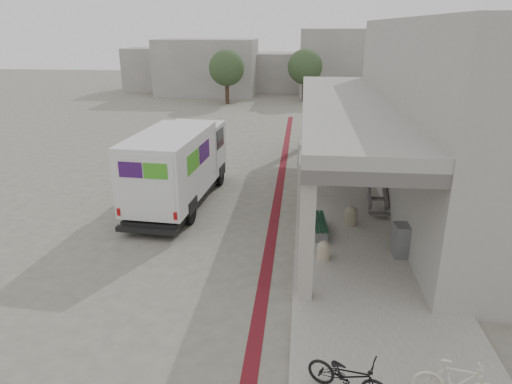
# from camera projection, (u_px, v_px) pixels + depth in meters

# --- Properties ---
(ground) EXTENTS (120.00, 120.00, 0.00)m
(ground) POSITION_uv_depth(u_px,v_px,m) (242.00, 238.00, 15.36)
(ground) COLOR #666257
(ground) RESTS_ON ground
(bike_lane_stripe) EXTENTS (0.35, 40.00, 0.01)m
(bike_lane_stripe) POSITION_uv_depth(u_px,v_px,m) (275.00, 216.00, 17.13)
(bike_lane_stripe) COLOR maroon
(bike_lane_stripe) RESTS_ON ground
(sidewalk) EXTENTS (4.40, 28.00, 0.12)m
(sidewalk) POSITION_uv_depth(u_px,v_px,m) (362.00, 242.00, 14.96)
(sidewalk) COLOR gray
(sidewalk) RESTS_ON ground
(transit_building) EXTENTS (7.60, 17.00, 7.00)m
(transit_building) POSITION_uv_depth(u_px,v_px,m) (429.00, 117.00, 17.75)
(transit_building) COLOR gray
(transit_building) RESTS_ON ground
(distant_backdrop) EXTENTS (28.00, 10.00, 6.50)m
(distant_backdrop) POSITION_uv_depth(u_px,v_px,m) (259.00, 67.00, 48.25)
(distant_backdrop) COLOR gray
(distant_backdrop) RESTS_ON ground
(tree_left) EXTENTS (3.20, 3.20, 4.80)m
(tree_left) POSITION_uv_depth(u_px,v_px,m) (227.00, 68.00, 40.92)
(tree_left) COLOR #38281C
(tree_left) RESTS_ON ground
(tree_mid) EXTENTS (3.20, 3.20, 4.80)m
(tree_mid) POSITION_uv_depth(u_px,v_px,m) (305.00, 67.00, 42.12)
(tree_mid) COLOR #38281C
(tree_mid) RESTS_ON ground
(tree_right) EXTENTS (3.20, 3.20, 4.80)m
(tree_right) POSITION_uv_depth(u_px,v_px,m) (395.00, 69.00, 40.43)
(tree_right) COLOR #38281C
(tree_right) RESTS_ON ground
(fedex_truck) EXTENTS (2.72, 7.29, 3.05)m
(fedex_truck) POSITION_uv_depth(u_px,v_px,m) (179.00, 164.00, 17.86)
(fedex_truck) COLOR black
(fedex_truck) RESTS_ON ground
(bench) EXTENTS (0.51, 1.88, 0.44)m
(bench) POSITION_uv_depth(u_px,v_px,m) (320.00, 224.00, 15.38)
(bench) COLOR gray
(bench) RESTS_ON sidewalk
(bollard_near) EXTENTS (0.38, 0.38, 0.58)m
(bollard_near) POSITION_uv_depth(u_px,v_px,m) (324.00, 250.00, 13.65)
(bollard_near) COLOR tan
(bollard_near) RESTS_ON sidewalk
(bollard_far) EXTENTS (0.45, 0.45, 0.68)m
(bollard_far) POSITION_uv_depth(u_px,v_px,m) (351.00, 215.00, 16.04)
(bollard_far) COLOR gray
(bollard_far) RESTS_ON sidewalk
(utility_cabinet) EXTENTS (0.49, 0.63, 1.01)m
(utility_cabinet) POSITION_uv_depth(u_px,v_px,m) (401.00, 240.00, 13.78)
(utility_cabinet) COLOR gray
(utility_cabinet) RESTS_ON sidewalk
(bicycle_black) EXTENTS (1.69, 1.15, 0.84)m
(bicycle_black) POSITION_uv_depth(u_px,v_px,m) (348.00, 375.00, 8.57)
(bicycle_black) COLOR black
(bicycle_black) RESTS_ON sidewalk
(bicycle_cream) EXTENTS (1.62, 0.74, 0.94)m
(bicycle_cream) POSITION_uv_depth(u_px,v_px,m) (457.00, 383.00, 8.32)
(bicycle_cream) COLOR beige
(bicycle_cream) RESTS_ON sidewalk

